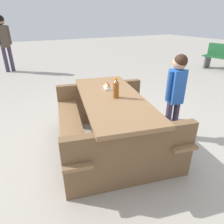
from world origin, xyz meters
The scene contains 6 objects.
ground_plane centered at (0.00, 0.00, 0.00)m, with size 30.00×30.00×0.00m, color #ADA599.
picnic_table centered at (0.00, 0.00, 0.44)m, with size 2.07×1.77×0.75m.
soda_bottle centered at (-0.06, -0.02, 0.87)m, with size 0.08×0.08×0.26m.
hotdog_tray centered at (0.29, -0.09, 0.78)m, with size 0.20×0.16×0.08m.
child_in_coat centered at (-0.21, -0.91, 0.80)m, with size 0.21×0.30×1.24m.
bystander_adult centered at (5.43, 1.00, 1.11)m, with size 0.29×0.43×1.74m.
Camera 1 is at (-2.12, 1.14, 1.68)m, focal length 31.87 mm.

